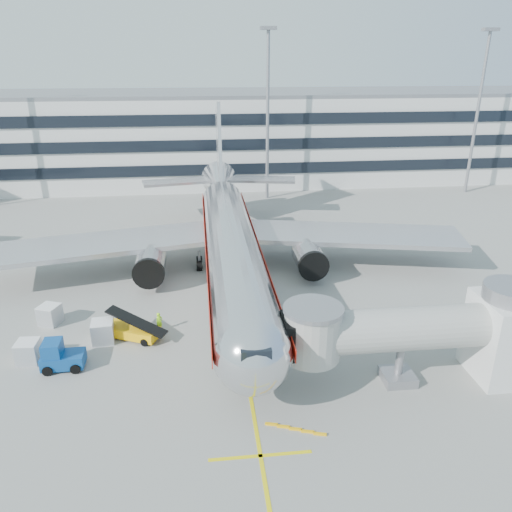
{
  "coord_description": "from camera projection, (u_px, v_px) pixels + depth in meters",
  "views": [
    {
      "loc": [
        -2.81,
        -36.16,
        21.33
      ],
      "look_at": [
        2.15,
        6.87,
        4.0
      ],
      "focal_mm": 35.0,
      "sensor_mm": 36.0,
      "label": 1
    }
  ],
  "objects": [
    {
      "name": "main_jet",
      "position": [
        230.0,
        237.0,
        50.81
      ],
      "size": [
        50.95,
        48.7,
        16.06
      ],
      "color": "silver",
      "rests_on": "ground"
    },
    {
      "name": "light_mast_centre",
      "position": [
        268.0,
        103.0,
        75.63
      ],
      "size": [
        2.4,
        1.2,
        25.45
      ],
      "color": "gray",
      "rests_on": "ground"
    },
    {
      "name": "ground",
      "position": [
        240.0,
        332.0,
        41.57
      ],
      "size": [
        180.0,
        180.0,
        0.0
      ],
      "primitive_type": "plane",
      "color": "gray",
      "rests_on": "ground"
    },
    {
      "name": "cargo_container_front",
      "position": [
        28.0,
        352.0,
        37.25
      ],
      "size": [
        1.66,
        1.66,
        1.69
      ],
      "color": "silver",
      "rests_on": "ground"
    },
    {
      "name": "light_mast_east",
      "position": [
        479.0,
        100.0,
        79.25
      ],
      "size": [
        2.4,
        1.2,
        25.45
      ],
      "color": "gray",
      "rests_on": "ground"
    },
    {
      "name": "cargo_container_left",
      "position": [
        103.0,
        331.0,
        39.87
      ],
      "size": [
        1.83,
        1.83,
        1.8
      ],
      "color": "silver",
      "rests_on": "ground"
    },
    {
      "name": "lead_in_line",
      "position": [
        232.0,
        282.0,
        50.79
      ],
      "size": [
        0.25,
        70.0,
        0.01
      ],
      "primitive_type": "cube",
      "color": "yellow",
      "rests_on": "ground"
    },
    {
      "name": "belt_loader",
      "position": [
        130.0,
        330.0,
        40.52
      ],
      "size": [
        5.06,
        3.59,
        2.41
      ],
      "color": "#FDB50A",
      "rests_on": "ground"
    },
    {
      "name": "ramp_worker",
      "position": [
        159.0,
        322.0,
        41.49
      ],
      "size": [
        0.71,
        0.68,
        1.64
      ],
      "primitive_type": "imported",
      "rotation": [
        0.0,
        0.0,
        0.68
      ],
      "color": "#A9FE1A",
      "rests_on": "ground"
    },
    {
      "name": "terminal",
      "position": [
        213.0,
        136.0,
        92.12
      ],
      "size": [
        150.0,
        24.25,
        15.6
      ],
      "color": "silver",
      "rests_on": "ground"
    },
    {
      "name": "jet_bridge",
      "position": [
        427.0,
        332.0,
        34.05
      ],
      "size": [
        17.8,
        4.5,
        7.0
      ],
      "color": "silver",
      "rests_on": "ground"
    },
    {
      "name": "stop_bar",
      "position": [
        260.0,
        456.0,
        28.65
      ],
      "size": [
        6.0,
        0.25,
        0.01
      ],
      "primitive_type": "cube",
      "color": "yellow",
      "rests_on": "ground"
    },
    {
      "name": "baggage_tug",
      "position": [
        60.0,
        357.0,
        36.39
      ],
      "size": [
        3.05,
        1.99,
        2.26
      ],
      "color": "navy",
      "rests_on": "ground"
    },
    {
      "name": "cargo_container_right",
      "position": [
        50.0,
        315.0,
        42.59
      ],
      "size": [
        2.06,
        2.06,
        1.69
      ],
      "color": "silver",
      "rests_on": "ground"
    }
  ]
}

